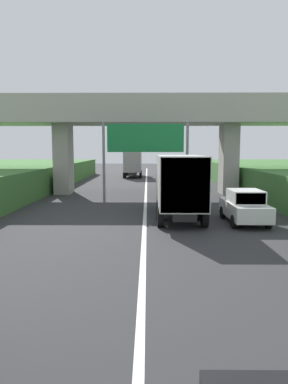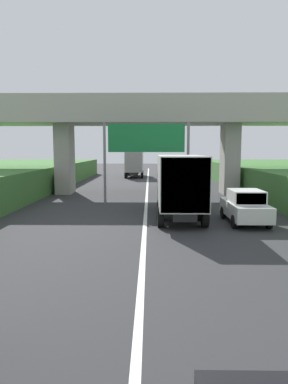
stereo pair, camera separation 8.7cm
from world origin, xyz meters
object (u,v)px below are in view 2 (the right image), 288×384
Objects in this scene: truck_orange at (135,163)px; car_white at (245,207)px; overhead_highway_sign at (146,144)px; truck_green at (179,183)px.

car_white is at bearing -77.19° from truck_orange.
car_white is at bearing -51.15° from overhead_highway_sign.
truck_orange is at bearing 102.81° from car_white.
overhead_highway_sign is at bearing 110.06° from truck_green.
car_white is at bearing -21.60° from truck_green.
overhead_highway_sign is 24.40m from truck_orange.
overhead_highway_sign is 1.43× the size of car_white.
truck_green is 3.67m from car_white.
truck_orange is at bearing 97.18° from truck_green.
truck_green is 1.78× the size of car_white.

